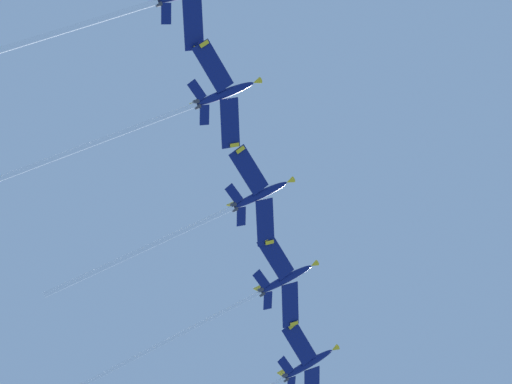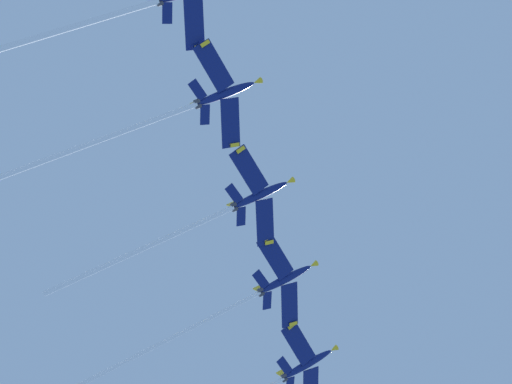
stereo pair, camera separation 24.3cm
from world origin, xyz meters
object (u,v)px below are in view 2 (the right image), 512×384
Objects in this scene: jet_inner_left at (251,297)px; jet_inner_right at (173,113)px; jet_centre at (216,215)px; jet_far_right at (126,11)px; jet_far_left at (278,381)px.

jet_inner_right is (36.68, 9.98, -1.75)m from jet_inner_left.
jet_centre is at bearing 14.90° from jet_inner_left.
jet_inner_left is 0.96× the size of jet_far_right.
jet_inner_right is at bearing 16.61° from jet_far_left.
jet_centre reaches higher than jet_inner_right.
jet_far_right reaches higher than jet_centre.
jet_inner_right is (54.83, 16.35, -2.52)m from jet_far_left.
jet_far_left is 19.25m from jet_inner_left.
jet_far_left reaches higher than jet_inner_right.
jet_far_left is 57.28m from jet_inner_right.
jet_far_right reaches higher than jet_inner_right.
jet_far_left is 37.12m from jet_centre.
jet_centre is at bearing 17.21° from jet_far_left.
jet_inner_left is 1.01× the size of jet_centre.
jet_far_left is at bearing -162.79° from jet_centre.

